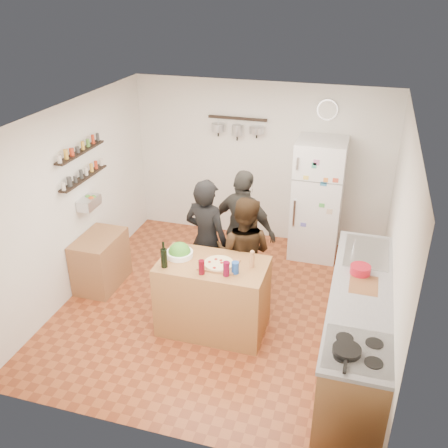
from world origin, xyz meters
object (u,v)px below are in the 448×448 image
(counter_run, at_px, (358,327))
(fridge, at_px, (317,199))
(salt_canister, at_px, (235,268))
(red_bowl, at_px, (360,270))
(pepper_mill, at_px, (252,261))
(side_table, at_px, (101,261))
(prep_island, at_px, (213,297))
(person_left, at_px, (207,241))
(person_center, at_px, (244,254))
(wall_clock, at_px, (327,110))
(wine_bottle, at_px, (164,258))
(skillet, at_px, (347,350))
(salad_bowl, at_px, (180,254))
(person_back, at_px, (244,230))

(counter_run, height_order, fridge, fridge)
(salt_canister, relative_size, red_bowl, 0.61)
(pepper_mill, xyz_separation_m, side_table, (-2.21, 0.44, -0.63))
(red_bowl, bearing_deg, fridge, 109.75)
(prep_island, relative_size, person_left, 0.75)
(salt_canister, xyz_separation_m, red_bowl, (1.33, 0.37, -0.01))
(counter_run, xyz_separation_m, fridge, (-0.75, 2.30, 0.45))
(salt_canister, bearing_deg, side_table, 163.47)
(prep_island, relative_size, person_center, 0.83)
(wall_clock, bearing_deg, fridge, -90.00)
(wine_bottle, height_order, fridge, fridge)
(fridge, bearing_deg, salt_canister, -105.11)
(person_center, height_order, wall_clock, wall_clock)
(red_bowl, bearing_deg, skillet, -92.11)
(prep_island, xyz_separation_m, fridge, (0.93, 2.20, 0.45))
(salad_bowl, bearing_deg, wall_clock, 61.48)
(pepper_mill, bearing_deg, person_left, 141.54)
(salt_canister, relative_size, person_left, 0.08)
(wine_bottle, bearing_deg, salt_canister, 7.13)
(person_back, xyz_separation_m, side_table, (-1.85, -0.59, -0.46))
(red_bowl, relative_size, side_table, 0.28)
(salt_canister, height_order, person_center, person_center)
(person_left, bearing_deg, salt_canister, 142.02)
(red_bowl, height_order, side_table, red_bowl)
(side_table, bearing_deg, salt_canister, -16.53)
(skillet, bearing_deg, counter_run, 84.34)
(pepper_mill, xyz_separation_m, wall_clock, (0.48, 2.48, 1.15))
(prep_island, bearing_deg, pepper_mill, 6.34)
(person_back, bearing_deg, person_left, 70.45)
(prep_island, height_order, salad_bowl, salad_bowl)
(person_back, bearing_deg, skillet, 143.90)
(counter_run, height_order, red_bowl, red_bowl)
(person_back, relative_size, fridge, 0.92)
(prep_island, distance_m, wine_bottle, 0.79)
(person_left, bearing_deg, skillet, 151.09)
(skillet, bearing_deg, person_center, 128.68)
(person_left, xyz_separation_m, wall_clock, (1.21, 1.90, 1.32))
(salad_bowl, height_order, wine_bottle, wine_bottle)
(person_center, bearing_deg, salt_canister, 98.80)
(prep_island, height_order, red_bowl, red_bowl)
(person_left, height_order, person_center, person_left)
(prep_island, height_order, person_center, person_center)
(wine_bottle, distance_m, person_center, 1.11)
(fridge, bearing_deg, person_left, -127.58)
(pepper_mill, height_order, wall_clock, wall_clock)
(fridge, height_order, wall_clock, wall_clock)
(prep_island, bearing_deg, salt_canister, -21.80)
(person_center, bearing_deg, wine_bottle, 50.26)
(person_center, distance_m, side_table, 2.02)
(salad_bowl, bearing_deg, pepper_mill, 0.00)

